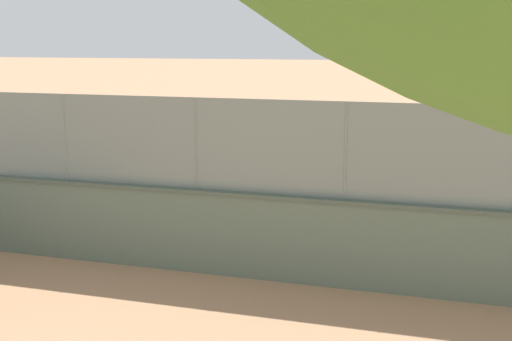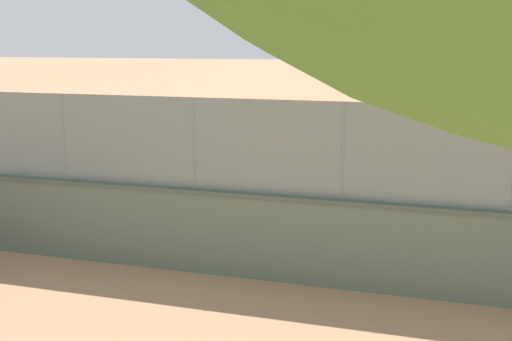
{
  "view_description": "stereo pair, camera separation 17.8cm",
  "coord_description": "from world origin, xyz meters",
  "views": [
    {
      "loc": [
        -3.08,
        21.84,
        4.8
      ],
      "look_at": [
        1.12,
        5.97,
        1.31
      ],
      "focal_mm": 43.25,
      "sensor_mm": 36.0,
      "label": 1
    },
    {
      "loc": [
        -3.25,
        21.8,
        4.8
      ],
      "look_at": [
        1.12,
        5.97,
        1.31
      ],
      "focal_mm": 43.25,
      "sensor_mm": 36.0,
      "label": 2
    }
  ],
  "objects": [
    {
      "name": "ground_plane",
      "position": [
        0.0,
        0.0,
        0.0
      ],
      "size": [
        260.0,
        260.0,
        0.0
      ],
      "primitive_type": "plane",
      "color": "tan"
    },
    {
      "name": "spare_ball_by_wall",
      "position": [
        4.99,
        8.61,
        0.07
      ],
      "size": [
        0.14,
        0.14,
        0.14
      ],
      "primitive_type": "sphere",
      "color": "orange",
      "rests_on": "ground_plane"
    },
    {
      "name": "player_near_wall_returning",
      "position": [
        3.14,
        2.9,
        0.97
      ],
      "size": [
        1.06,
        0.77,
        1.65
      ],
      "color": "#591919",
      "rests_on": "ground_plane"
    },
    {
      "name": "sports_ball",
      "position": [
        1.03,
        3.01,
        0.89
      ],
      "size": [
        0.17,
        0.17,
        0.17
      ],
      "primitive_type": "sphere",
      "color": "white"
    },
    {
      "name": "player_at_service_line",
      "position": [
        -0.35,
        4.47,
        0.9
      ],
      "size": [
        1.23,
        0.7,
        1.53
      ],
      "color": "#B2B2B2",
      "rests_on": "ground_plane"
    },
    {
      "name": "player_baseline_waiting",
      "position": [
        0.37,
        1.91,
        0.86
      ],
      "size": [
        1.22,
        0.68,
        1.47
      ],
      "color": "navy",
      "rests_on": "ground_plane"
    },
    {
      "name": "perimeter_wall",
      "position": [
        1.27,
        10.18,
        0.9
      ],
      "size": [
        31.13,
        1.05,
        1.78
      ],
      "color": "slate",
      "rests_on": "ground_plane"
    },
    {
      "name": "fence_panel_on_wall",
      "position": [
        1.27,
        10.18,
        2.73
      ],
      "size": [
        30.56,
        0.67,
        1.88
      ],
      "color": "gray",
      "rests_on": "perimeter_wall"
    }
  ]
}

